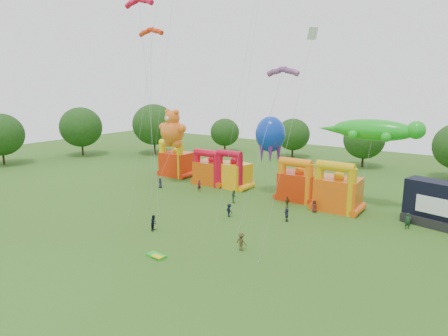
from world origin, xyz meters
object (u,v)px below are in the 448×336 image
Objects in this scene: stage_trailer at (444,206)px; teddy_bear_kite at (171,136)px; gecko_kite at (372,135)px; octopus_kite at (270,142)px; spectator_4 at (287,202)px; bouncy_castle_2 at (233,173)px; spectator_0 at (160,183)px; bouncy_castle_0 at (176,162)px.

teddy_bear_kite reaches higher than stage_trailer.
gecko_kite is (31.17, 5.58, 1.82)m from teddy_bear_kite.
stage_trailer is at bearing 3.53° from teddy_bear_kite.
octopus_kite is at bearing 12.57° from teddy_bear_kite.
teddy_bear_kite reaches higher than spectator_4.
bouncy_castle_2 is 13.11m from spectator_4.
stage_trailer is at bearing -2.17° from bouncy_castle_2.
gecko_kite is at bearing 7.30° from octopus_kite.
spectator_4 is (-8.96, -6.66, -9.31)m from gecko_kite.
teddy_bear_kite is 7.68× the size of spectator_0.
gecko_kite is at bearing 1.09° from bouncy_castle_0.
spectator_0 is (0.17, -3.18, -7.44)m from teddy_bear_kite.
teddy_bear_kite is 17.16m from octopus_kite.
teddy_bear_kite is (-10.11, -3.68, 5.83)m from bouncy_castle_2.
bouncy_castle_0 is 4.40× the size of spectator_4.
octopus_kite is (-24.10, 1.21, 5.59)m from stage_trailer.
stage_trailer is 0.72× the size of teddy_bear_kite.
octopus_kite is (-14.43, -1.85, -1.86)m from gecko_kite.
bouncy_castle_2 is 12.24m from teddy_bear_kite.
stage_trailer is (44.30, -2.41, 0.04)m from bouncy_castle_0.
spectator_0 is at bearing -164.22° from gecko_kite.
teddy_bear_kite is 23.47m from spectator_4.
bouncy_castle_0 is 13.62m from bouncy_castle_2.
spectator_0 is at bearing -62.24° from spectator_4.
bouncy_castle_0 is 0.57× the size of octopus_kite.
gecko_kite reaches higher than bouncy_castle_0.
teddy_bear_kite is at bearing 94.56° from spectator_0.
octopus_kite is at bearing -109.04° from spectator_4.
stage_trailer is at bearing -3.11° from bouncy_castle_0.
teddy_bear_kite is 1.05× the size of octopus_kite.
gecko_kite reaches higher than bouncy_castle_2.
bouncy_castle_2 is 3.85× the size of spectator_0.
gecko_kite reaches higher than octopus_kite.
bouncy_castle_0 reaches higher than stage_trailer.
spectator_4 is (-18.64, -3.60, -1.87)m from stage_trailer.
bouncy_castle_2 is (13.56, -1.24, -0.16)m from bouncy_castle_0.
gecko_kite is (34.62, 0.66, 7.48)m from bouncy_castle_0.
stage_trailer is (30.74, -1.16, 0.20)m from bouncy_castle_2.
bouncy_castle_0 reaches higher than spectator_0.
spectator_0 is (-31.00, -8.76, -9.26)m from gecko_kite.
teddy_bear_kite reaches higher than bouncy_castle_2.
spectator_4 is (25.66, -6.00, -1.83)m from bouncy_castle_0.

